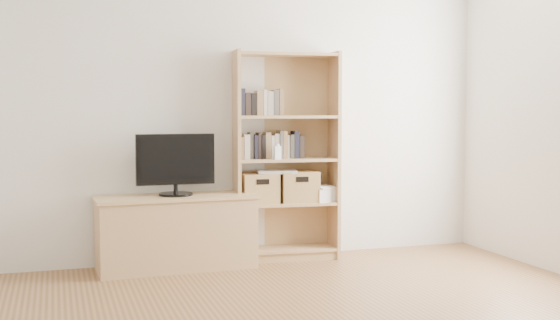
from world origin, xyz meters
name	(u,v)px	position (x,y,z in m)	size (l,w,h in m)	color
back_wall	(240,110)	(0.00, 2.50, 1.30)	(4.50, 0.02, 2.60)	silver
tv_stand	(176,233)	(-0.60, 2.26, 0.29)	(1.26, 0.47, 0.58)	tan
bookshelf	(286,156)	(0.37, 2.34, 0.90)	(0.90, 0.32, 1.80)	tan
television	(175,165)	(-0.60, 2.26, 0.85)	(0.64, 0.05, 0.50)	black
books_row_mid	(286,145)	(0.37, 2.36, 0.99)	(0.83, 0.16, 0.22)	olive
books_row_upper	(263,105)	(0.17, 2.38, 1.34)	(0.35, 0.13, 0.19)	olive
baby_monitor	(277,153)	(0.26, 2.25, 0.94)	(0.06, 0.04, 0.11)	white
basket_left	(259,188)	(0.13, 2.35, 0.63)	(0.31, 0.25, 0.25)	tan
basket_right	(298,186)	(0.48, 2.33, 0.63)	(0.32, 0.27, 0.27)	tan
laptop	(277,171)	(0.29, 2.34, 0.77)	(0.33, 0.23, 0.03)	silver
magazine_stack	(320,194)	(0.68, 2.31, 0.56)	(0.17, 0.25, 0.12)	silver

